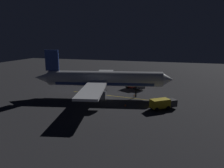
{
  "coord_description": "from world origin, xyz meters",
  "views": [
    {
      "loc": [
        51.33,
        17.33,
        15.15
      ],
      "look_at": [
        0.0,
        2.0,
        3.5
      ],
      "focal_mm": 33.67,
      "sensor_mm": 36.0,
      "label": 1
    }
  ],
  "objects_px": {
    "traffic_cone_near_left": "(125,105)",
    "traffic_cone_near_right": "(134,95)",
    "ground_crew_worker": "(155,101)",
    "catering_truck": "(134,85)",
    "airliner": "(102,79)",
    "baggage_truck": "(162,104)"
  },
  "relations": [
    {
      "from": "traffic_cone_near_left",
      "to": "traffic_cone_near_right",
      "type": "relative_size",
      "value": 1.0
    },
    {
      "from": "ground_crew_worker",
      "to": "traffic_cone_near_right",
      "type": "bearing_deg",
      "value": -137.12
    },
    {
      "from": "traffic_cone_near_left",
      "to": "traffic_cone_near_right",
      "type": "xyz_separation_m",
      "value": [
        -9.25,
        0.31,
        0.0
      ]
    },
    {
      "from": "baggage_truck",
      "to": "traffic_cone_near_right",
      "type": "bearing_deg",
      "value": -138.2
    },
    {
      "from": "catering_truck",
      "to": "ground_crew_worker",
      "type": "distance_m",
      "value": 16.25
    },
    {
      "from": "traffic_cone_near_left",
      "to": "baggage_truck",
      "type": "bearing_deg",
      "value": 93.0
    },
    {
      "from": "traffic_cone_near_left",
      "to": "traffic_cone_near_right",
      "type": "height_order",
      "value": "same"
    },
    {
      "from": "traffic_cone_near_right",
      "to": "traffic_cone_near_left",
      "type": "bearing_deg",
      "value": -1.91
    },
    {
      "from": "catering_truck",
      "to": "airliner",
      "type": "bearing_deg",
      "value": -31.3
    },
    {
      "from": "airliner",
      "to": "catering_truck",
      "type": "bearing_deg",
      "value": 148.7
    },
    {
      "from": "ground_crew_worker",
      "to": "traffic_cone_near_left",
      "type": "bearing_deg",
      "value": -66.07
    },
    {
      "from": "ground_crew_worker",
      "to": "airliner",
      "type": "bearing_deg",
      "value": -104.65
    },
    {
      "from": "catering_truck",
      "to": "ground_crew_worker",
      "type": "bearing_deg",
      "value": 27.59
    },
    {
      "from": "ground_crew_worker",
      "to": "traffic_cone_near_right",
      "type": "xyz_separation_m",
      "value": [
        -6.46,
        -6.0,
        -0.64
      ]
    },
    {
      "from": "baggage_truck",
      "to": "ground_crew_worker",
      "type": "relative_size",
      "value": 3.42
    },
    {
      "from": "baggage_truck",
      "to": "traffic_cone_near_left",
      "type": "distance_m",
      "value": 8.27
    },
    {
      "from": "airliner",
      "to": "baggage_truck",
      "type": "bearing_deg",
      "value": 69.25
    },
    {
      "from": "catering_truck",
      "to": "traffic_cone_near_left",
      "type": "relative_size",
      "value": 11.51
    },
    {
      "from": "baggage_truck",
      "to": "traffic_cone_near_right",
      "type": "xyz_separation_m",
      "value": [
        -8.82,
        -7.89,
        -0.95
      ]
    },
    {
      "from": "traffic_cone_near_right",
      "to": "catering_truck",
      "type": "bearing_deg",
      "value": -169.11
    },
    {
      "from": "airliner",
      "to": "ground_crew_worker",
      "type": "relative_size",
      "value": 21.1
    },
    {
      "from": "traffic_cone_near_right",
      "to": "ground_crew_worker",
      "type": "bearing_deg",
      "value": 42.88
    }
  ]
}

